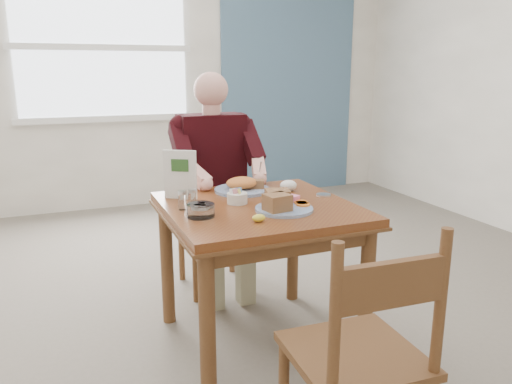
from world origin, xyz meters
name	(u,v)px	position (x,y,z in m)	size (l,w,h in m)	color
floor	(258,340)	(0.00, 0.00, 0.00)	(6.00, 6.00, 0.00)	#686054
wall_back	(145,69)	(0.00, 3.00, 1.40)	(5.50, 5.50, 0.00)	white
accent_panel	(289,69)	(1.60, 2.98, 1.40)	(1.60, 0.02, 2.80)	#476985
lemon_wedge	(259,218)	(-0.11, -0.27, 0.77)	(0.06, 0.04, 0.03)	yellow
napkin	(288,185)	(0.26, 0.20, 0.78)	(0.10, 0.08, 0.06)	white
metal_dish	(324,195)	(0.38, 0.03, 0.75)	(0.08, 0.08, 0.01)	silver
window	(102,47)	(-0.40, 2.97, 1.60)	(1.72, 0.04, 1.42)	white
table	(259,226)	(0.00, 0.00, 0.64)	(0.92, 0.92, 0.75)	brown
chair_far	(212,215)	(0.00, 0.80, 0.48)	(0.42, 0.42, 0.95)	brown
chair_near	(362,359)	(-0.04, -0.98, 0.48)	(0.44, 0.44, 0.95)	brown
diner	(215,167)	(0.00, 0.71, 0.81)	(0.53, 0.56, 1.39)	tan
near_plate	(281,203)	(0.06, -0.14, 0.78)	(0.29, 0.28, 0.09)	white
far_plate	(243,186)	(0.02, 0.28, 0.78)	(0.39, 0.39, 0.08)	white
caddy	(237,198)	(-0.09, 0.06, 0.78)	(0.13, 0.13, 0.08)	white
shakers	(187,199)	(-0.34, 0.06, 0.80)	(0.10, 0.07, 0.09)	white
creamer	(201,210)	(-0.32, -0.10, 0.78)	(0.16, 0.16, 0.06)	white
menu	(180,174)	(-0.33, 0.26, 0.88)	(0.15, 0.10, 0.25)	white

